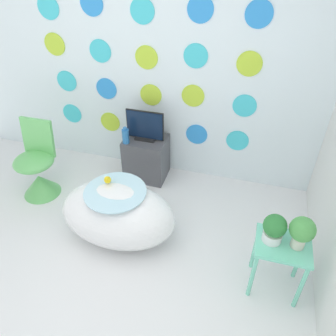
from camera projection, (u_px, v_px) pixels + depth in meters
ground_plane at (63, 323)px, 2.38m from camera, size 12.00×12.00×0.00m
wall_back_dotted at (149, 56)px, 3.20m from camera, size 4.54×0.05×2.60m
bathtub at (118, 214)px, 2.88m from camera, size 1.03×0.64×0.56m
rubber_duck at (107, 180)px, 2.76m from camera, size 0.06×0.07×0.07m
chair at (38, 172)px, 3.39m from camera, size 0.40×0.40×0.81m
tv_cabinet at (146, 158)px, 3.64m from camera, size 0.45×0.36×0.49m
tv at (145, 127)px, 3.41m from camera, size 0.41×0.12×0.33m
vase at (126, 136)px, 3.39m from camera, size 0.07×0.07×0.18m
side_table at (281, 254)px, 2.40m from camera, size 0.39×0.32×0.49m
potted_plant_left at (274, 228)px, 2.30m from camera, size 0.17×0.17×0.23m
potted_plant_right at (302, 231)px, 2.23m from camera, size 0.18×0.18×0.26m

